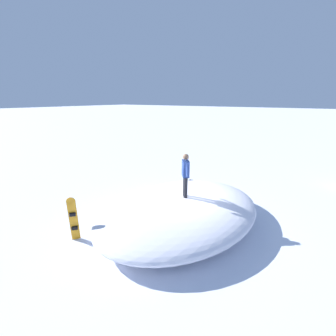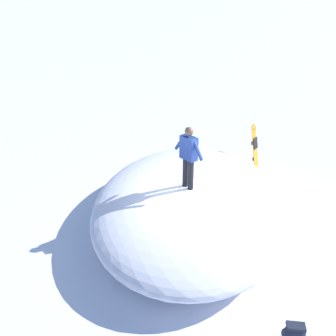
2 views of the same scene
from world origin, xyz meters
TOP-DOWN VIEW (x-y plane):
  - ground at (0.00, 0.00)m, footprint 240.00×240.00m
  - snow_mound at (-0.44, -0.08)m, footprint 7.54×5.99m
  - snowboarder_standing at (-0.31, -0.17)m, footprint 0.83×0.68m
  - snowboard_primary_upright at (-3.35, 2.25)m, footprint 0.42×0.43m
  - backpack_near at (3.35, 1.50)m, footprint 0.28×0.61m

SIDE VIEW (x-z plane):
  - ground at x=0.00m, z-range 0.00..0.00m
  - backpack_near at x=3.35m, z-range 0.00..0.36m
  - snow_mound at x=-0.44m, z-range 0.00..1.13m
  - snowboard_primary_upright at x=-3.35m, z-range 0.03..1.69m
  - snowboarder_standing at x=-0.31m, z-range 1.25..2.85m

